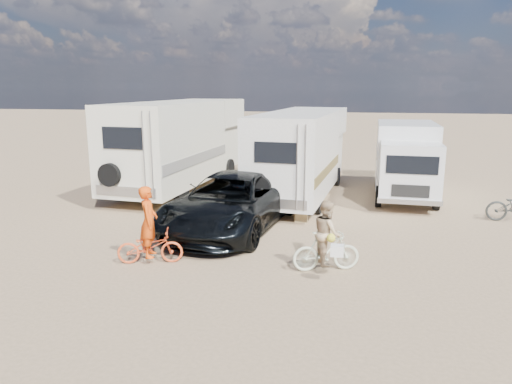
% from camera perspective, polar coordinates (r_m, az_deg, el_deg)
% --- Properties ---
extents(ground, '(140.00, 140.00, 0.00)m').
position_cam_1_polar(ground, '(12.40, 2.84, -7.49)').
color(ground, '#9D805E').
rests_on(ground, ground).
extents(rv_main, '(3.25, 8.45, 3.31)m').
position_cam_1_polar(rv_main, '(18.59, 5.52, 4.50)').
color(rv_main, white).
rests_on(rv_main, ground).
extents(rv_left, '(3.46, 9.16, 3.65)m').
position_cam_1_polar(rv_left, '(20.34, -9.03, 5.57)').
color(rv_left, beige).
rests_on(rv_left, ground).
extents(box_truck, '(2.47, 5.75, 2.86)m').
position_cam_1_polar(box_truck, '(19.15, 17.62, 3.51)').
color(box_truck, silver).
rests_on(box_truck, ground).
extents(dark_suv, '(3.60, 6.36, 1.68)m').
position_cam_1_polar(dark_suv, '(14.33, -3.00, -1.22)').
color(dark_suv, black).
rests_on(dark_suv, ground).
extents(bike_man, '(1.68, 0.98, 0.84)m').
position_cam_1_polar(bike_man, '(11.97, -12.64, -6.43)').
color(bike_man, '#DA4D21').
rests_on(bike_man, ground).
extents(bike_woman, '(1.66, 0.92, 0.96)m').
position_cam_1_polar(bike_woman, '(11.31, 8.45, -7.06)').
color(bike_woman, beige).
rests_on(bike_woman, ground).
extents(rider_man, '(0.58, 0.73, 1.75)m').
position_cam_1_polar(rider_man, '(11.83, -12.74, -4.33)').
color(rider_man, '#DF480D').
rests_on(rider_man, ground).
extents(rider_woman, '(0.77, 0.88, 1.52)m').
position_cam_1_polar(rider_woman, '(11.22, 8.50, -5.72)').
color(rider_woman, tan).
rests_on(rider_woman, ground).
extents(cooler, '(0.59, 0.45, 0.44)m').
position_cam_1_polar(cooler, '(14.60, -2.92, -3.46)').
color(cooler, '#28527E').
rests_on(cooler, ground).
extents(crate, '(0.41, 0.41, 0.32)m').
position_cam_1_polar(crate, '(15.33, 5.51, -2.97)').
color(crate, '#917A4E').
rests_on(crate, ground).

